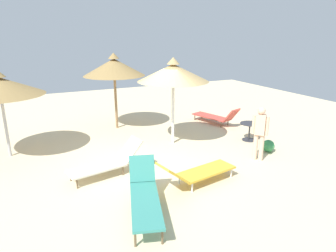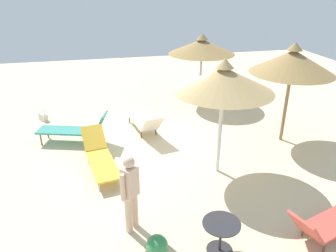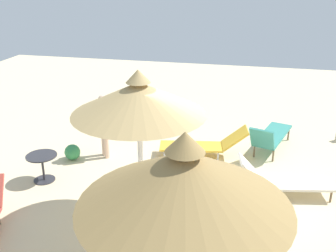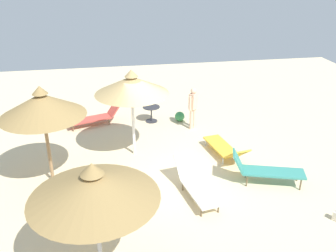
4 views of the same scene
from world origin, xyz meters
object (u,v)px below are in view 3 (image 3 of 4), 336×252
at_px(lounge_chair_center, 283,180).
at_px(lounge_chair_edge, 205,144).
at_px(person_standing_far_right, 104,122).
at_px(parasol_umbrella_front, 139,98).
at_px(lounge_chair_back, 270,136).
at_px(parasol_umbrella_near_left, 184,179).
at_px(side_table_round, 42,163).
at_px(beach_ball, 72,152).

bearing_deg(lounge_chair_center, lounge_chair_edge, 51.43).
bearing_deg(person_standing_far_right, parasol_umbrella_front, -145.35).
relative_size(lounge_chair_back, lounge_chair_edge, 0.96).
height_order(parasol_umbrella_near_left, lounge_chair_back, parasol_umbrella_near_left).
bearing_deg(person_standing_far_right, parasol_umbrella_near_left, -149.41).
height_order(parasol_umbrella_front, lounge_chair_back, parasol_umbrella_front).
xyz_separation_m(parasol_umbrella_front, side_table_round, (0.89, 2.51, -1.94)).
relative_size(parasol_umbrella_front, side_table_round, 4.30).
bearing_deg(lounge_chair_edge, lounge_chair_center, -128.57).
bearing_deg(lounge_chair_center, parasol_umbrella_near_left, 160.73).
relative_size(person_standing_far_right, side_table_round, 2.40).
bearing_deg(lounge_chair_edge, beach_ball, 105.41).
relative_size(lounge_chair_edge, side_table_round, 3.33).
height_order(parasol_umbrella_near_left, beach_ball, parasol_umbrella_near_left).
relative_size(parasol_umbrella_near_left, lounge_chair_center, 1.42).
xyz_separation_m(lounge_chair_center, beach_ball, (0.57, 4.93, -0.17)).
relative_size(lounge_chair_back, beach_ball, 5.51).
relative_size(lounge_chair_edge, lounge_chair_center, 1.09).
distance_m(lounge_chair_edge, side_table_round, 3.83).
distance_m(lounge_chair_edge, person_standing_far_right, 2.52).
distance_m(lounge_chair_edge, lounge_chair_center, 2.30).
height_order(lounge_chair_edge, lounge_chair_center, lounge_chair_center).
bearing_deg(side_table_round, lounge_chair_center, -84.11).
xyz_separation_m(parasol_umbrella_near_left, lounge_chair_back, (5.95, -1.14, -1.92)).
xyz_separation_m(parasol_umbrella_near_left, lounge_chair_edge, (5.32, 0.44, -2.01)).
distance_m(lounge_chair_back, side_table_round, 5.52).
distance_m(parasol_umbrella_near_left, lounge_chair_edge, 5.71).
relative_size(lounge_chair_back, person_standing_far_right, 1.33).
xyz_separation_m(parasol_umbrella_near_left, beach_ball, (4.46, 3.57, -2.16)).
distance_m(parasol_umbrella_front, side_table_round, 3.29).
xyz_separation_m(person_standing_far_right, beach_ball, (-0.35, 0.73, -0.71)).
height_order(parasol_umbrella_near_left, side_table_round, parasol_umbrella_near_left).
distance_m(lounge_chair_back, beach_ball, 4.95).
bearing_deg(lounge_chair_center, lounge_chair_back, 6.17).
xyz_separation_m(lounge_chair_edge, lounge_chair_center, (-1.44, -1.80, 0.02)).
distance_m(parasol_umbrella_front, parasol_umbrella_near_left, 2.76).
xyz_separation_m(lounge_chair_edge, beach_ball, (-0.86, 3.13, -0.15)).
bearing_deg(side_table_round, lounge_chair_edge, -59.23).
height_order(person_standing_far_right, side_table_round, person_standing_far_right).
relative_size(lounge_chair_center, side_table_round, 3.05).
bearing_deg(beach_ball, parasol_umbrella_near_left, -141.31).
xyz_separation_m(person_standing_far_right, side_table_round, (-1.44, 0.89, -0.48)).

